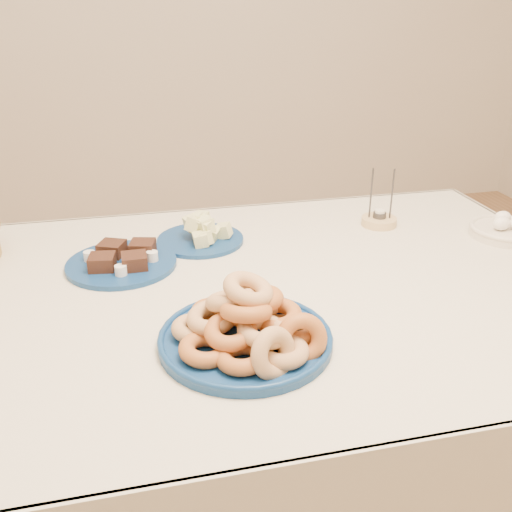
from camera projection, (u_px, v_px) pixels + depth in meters
name	position (u px, v px, depth m)	size (l,w,h in m)	color
dining_table	(251.00, 325.00, 1.37)	(1.71, 1.11, 0.75)	brown
donut_platter	(248.00, 328.00, 1.09)	(0.44, 0.44, 0.15)	navy
melon_plate	(202.00, 234.00, 1.55)	(0.27, 0.27, 0.08)	navy
brownie_plate	(122.00, 261.00, 1.42)	(0.28, 0.28, 0.05)	navy
candle_holder	(379.00, 220.00, 1.68)	(0.13, 0.13, 0.17)	tan
egg_bowl	(505.00, 229.00, 1.60)	(0.21, 0.21, 0.06)	beige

